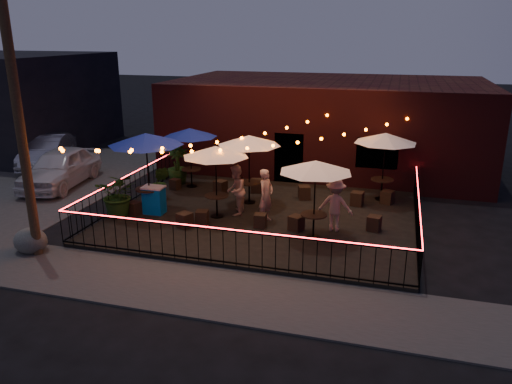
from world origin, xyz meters
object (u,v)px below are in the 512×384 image
cafe_table_5 (386,139)px  cooler (154,200)px  utility_pole (18,116)px  cafe_table_0 (146,140)px  cafe_table_2 (215,152)px  cafe_table_3 (249,141)px  boulder (31,241)px  cafe_table_4 (316,167)px  cafe_table_1 (190,133)px

cafe_table_5 → cooler: 8.47m
utility_pole → cafe_table_0: size_ratio=2.42×
cafe_table_2 → cafe_table_5: cafe_table_5 is taller
cafe_table_3 → boulder: bearing=-131.2°
cafe_table_4 → cafe_table_5: (1.81, 4.29, 0.09)m
cafe_table_2 → cafe_table_5: (5.23, 3.41, 0.07)m
cafe_table_0 → cafe_table_1: cafe_table_0 is taller
cafe_table_5 → cooler: bearing=-153.5°
cafe_table_1 → cafe_table_3: size_ratio=1.10×
cafe_table_4 → boulder: size_ratio=2.78×
cafe_table_1 → cafe_table_2: cafe_table_2 is taller
cafe_table_2 → boulder: 6.11m
boulder → cafe_table_3: bearing=48.8°
cafe_table_4 → cooler: 5.88m
cafe_table_0 → cafe_table_5: (7.60, 3.63, -0.24)m
cafe_table_2 → cooler: bearing=-172.6°
utility_pole → cafe_table_3: size_ratio=3.20×
cafe_table_0 → cafe_table_3: size_ratio=1.32×
cafe_table_1 → boulder: 7.43m
cafe_table_1 → boulder: cafe_table_1 is taller
utility_pole → cooler: bearing=64.2°
cafe_table_5 → utility_pole: bearing=-141.2°
cafe_table_5 → boulder: cafe_table_5 is taller
cafe_table_5 → cafe_table_4: bearing=-112.9°
utility_pole → cafe_table_5: utility_pole is taller
cafe_table_2 → cafe_table_5: bearing=33.1°
utility_pole → cooler: size_ratio=8.31×
utility_pole → cafe_table_3: (4.59, 5.68, -1.58)m
cafe_table_3 → cafe_table_5: cafe_table_5 is taller
cafe_table_2 → utility_pole: bearing=-134.8°
cafe_table_1 → cafe_table_3: 3.07m
cafe_table_5 → cooler: cafe_table_5 is taller
cafe_table_0 → boulder: (-1.89, -3.68, -2.31)m
cafe_table_2 → cafe_table_4: size_ratio=0.93×
cafe_table_1 → cafe_table_4: 6.78m
utility_pole → cafe_table_1: size_ratio=2.91×
cafe_table_0 → cafe_table_1: 3.20m
cafe_table_2 → cooler: cafe_table_2 is taller
cafe_table_5 → boulder: 12.16m
boulder → cafe_table_5: bearing=37.6°
cafe_table_4 → cooler: size_ratio=2.70×
cafe_table_0 → cafe_table_2: size_ratio=1.36×
cooler → cafe_table_4: bearing=-6.5°
cafe_table_3 → cafe_table_0: bearing=-147.5°
boulder → utility_pole: bearing=-17.4°
cafe_table_1 → cafe_table_4: size_ratio=1.06×
cafe_table_1 → cafe_table_3: cafe_table_3 is taller
cafe_table_1 → cafe_table_2: 3.67m
boulder → cooler: bearing=60.0°
utility_pole → cafe_table_2: size_ratio=3.30×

